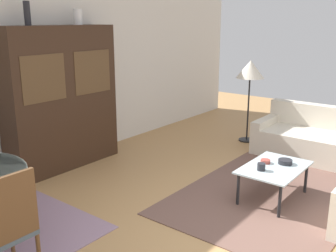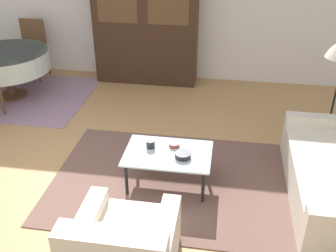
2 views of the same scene
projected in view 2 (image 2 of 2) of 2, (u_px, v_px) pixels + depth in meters
name	position (u px, v px, depth m)	size (l,w,h in m)	color
ground_plane	(63.00, 200.00, 4.19)	(14.00, 14.00, 0.00)	tan
area_rug	(176.00, 181.00, 4.48)	(2.78, 1.94, 0.01)	brown
dining_rug	(15.00, 96.00, 6.47)	(2.41, 1.83, 0.01)	gray
armchair	(123.00, 251.00, 3.22)	(0.83, 0.86, 0.75)	beige
coffee_table	(168.00, 156.00, 4.26)	(0.94, 0.63, 0.41)	black
display_cabinet	(146.00, 23.00, 6.54)	(1.72, 0.44, 2.04)	#382316
dining_table	(6.00, 61.00, 6.15)	(1.35, 1.35, 0.75)	brown
dining_chair_far	(32.00, 46.00, 6.94)	(0.44, 0.44, 1.01)	brown
cup	(151.00, 144.00, 4.31)	(0.09, 0.09, 0.09)	#232328
bowl	(183.00, 155.00, 4.15)	(0.17, 0.17, 0.05)	#232328
bowl_small	(174.00, 145.00, 4.34)	(0.12, 0.12, 0.04)	#9E4238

